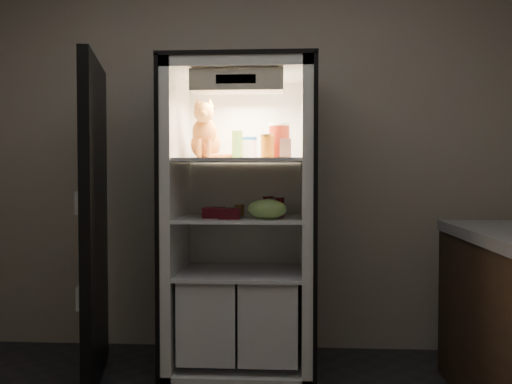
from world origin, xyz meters
TOP-DOWN VIEW (x-y plane):
  - room_shell at (0.00, 0.00)m, footprint 3.60×3.60m
  - refrigerator at (0.00, 1.38)m, footprint 0.90×0.72m
  - fridge_door at (-0.83, 1.12)m, footprint 0.25×0.86m
  - tabby_cat at (-0.22, 1.37)m, footprint 0.31×0.35m
  - parmesan_shaker at (-0.02, 1.36)m, footprint 0.07×0.07m
  - mayo_tub at (0.04, 1.46)m, footprint 0.10×0.10m
  - salsa_jar at (0.16, 1.27)m, footprint 0.08×0.08m
  - pepper_jar at (0.23, 1.38)m, footprint 0.13×0.13m
  - cream_carton at (0.27, 1.18)m, footprint 0.07×0.07m
  - soda_can_a at (0.16, 1.43)m, footprint 0.07×0.07m
  - soda_can_b at (0.23, 1.34)m, footprint 0.07×0.07m
  - soda_can_c at (0.19, 1.26)m, footprint 0.06×0.06m
  - condiment_jar at (-0.01, 1.36)m, footprint 0.06×0.06m
  - grape_bag at (0.17, 1.17)m, footprint 0.23×0.16m
  - berry_box_left at (-0.15, 1.23)m, footprint 0.12×0.12m
  - berry_box_right at (-0.05, 1.16)m, footprint 0.12×0.12m

SIDE VIEW (x-z plane):
  - refrigerator at x=0.00m, z-range -0.15..1.73m
  - fridge_door at x=-0.83m, z-range -0.01..1.84m
  - berry_box_right at x=-0.05m, z-range 0.94..1.00m
  - berry_box_left at x=-0.15m, z-range 0.94..1.00m
  - condiment_jar at x=-0.01m, z-range 0.94..1.02m
  - soda_can_c at x=0.19m, z-range 0.94..1.05m
  - grape_bag at x=0.17m, z-range 0.94..1.05m
  - soda_can_b at x=0.23m, z-range 0.94..1.06m
  - soda_can_a at x=0.16m, z-range 0.94..1.06m
  - cream_carton at x=0.27m, z-range 1.29..1.40m
  - mayo_tub at x=0.04m, z-range 1.29..1.43m
  - salsa_jar at x=0.16m, z-range 1.29..1.43m
  - parmesan_shaker at x=-0.02m, z-range 1.29..1.46m
  - pepper_jar at x=0.23m, z-range 1.29..1.51m
  - tabby_cat at x=-0.22m, z-range 1.24..1.61m
  - room_shell at x=0.00m, z-range -0.18..3.42m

